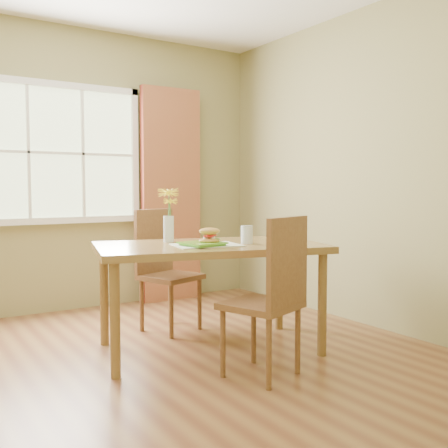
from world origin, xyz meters
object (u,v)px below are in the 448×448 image
object	(u,v)px
chair_near	(273,290)
flower_vase	(169,210)
dining_table	(209,255)
croissant_sandwich	(210,236)
water_glass	(247,235)
chair_far	(163,264)

from	to	relation	value
chair_near	flower_vase	distance (m)	1.11
dining_table	croissant_sandwich	world-z (taller)	croissant_sandwich
water_glass	chair_near	bearing A→B (deg)	-110.12
croissant_sandwich	chair_far	bearing A→B (deg)	110.75
flower_vase	croissant_sandwich	bearing A→B (deg)	-75.86
chair_far	flower_vase	size ratio (longest dim) A/B	2.50
chair_near	chair_far	xyz separation A→B (m)	(-0.06, 1.40, -0.00)
croissant_sandwich	flower_vase	xyz separation A→B (m)	(-0.10, 0.41, 0.17)
chair_near	water_glass	distance (m)	0.68
dining_table	chair_far	xyz separation A→B (m)	(-0.03, 0.70, -0.15)
dining_table	water_glass	xyz separation A→B (m)	(0.24, -0.13, 0.14)
chair_near	chair_far	bearing A→B (deg)	72.59
croissant_sandwich	flower_vase	bearing A→B (deg)	128.17
croissant_sandwich	water_glass	distance (m)	0.32
flower_vase	chair_near	bearing A→B (deg)	-78.02
dining_table	chair_near	distance (m)	0.72
chair_far	flower_vase	xyz separation A→B (m)	(-0.15, -0.42, 0.47)
dining_table	chair_near	bearing A→B (deg)	-72.95
chair_far	water_glass	distance (m)	0.92
chair_near	chair_far	world-z (taller)	chair_near
croissant_sandwich	flower_vase	distance (m)	0.46
chair_near	water_glass	xyz separation A→B (m)	(0.21, 0.58, 0.29)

